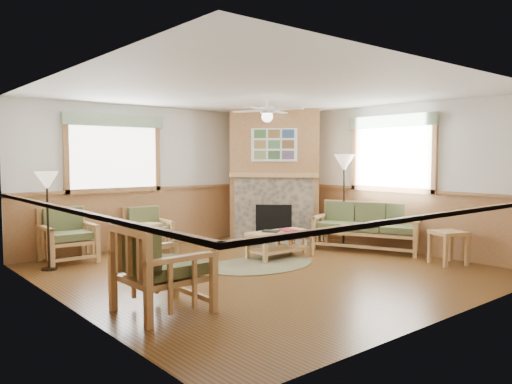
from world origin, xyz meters
TOP-DOWN VIEW (x-y plane):
  - floor at (0.00, 0.00)m, footprint 6.00×6.00m
  - ceiling at (0.00, 0.00)m, footprint 6.00×6.00m
  - wall_back at (0.00, 3.00)m, footprint 6.00×0.02m
  - wall_front at (0.00, -3.00)m, footprint 6.00×0.02m
  - wall_left at (-3.00, 0.00)m, footprint 0.02×6.00m
  - wall_right at (3.00, 0.00)m, footprint 0.02×6.00m
  - wainscot at (0.00, 0.00)m, footprint 6.00×6.00m
  - fireplace at (2.05, 2.05)m, footprint 3.11×3.11m
  - window_back at (-1.10, 2.96)m, footprint 1.90×0.16m
  - window_right at (2.96, -0.20)m, footprint 0.16×1.90m
  - ceiling_fan at (0.30, 0.30)m, footprint 1.59×1.59m
  - sofa at (2.55, 0.04)m, footprint 2.07×1.48m
  - armchair_back_left at (-2.11, 2.55)m, footprint 0.82×0.82m
  - armchair_back_right at (-0.64, 2.55)m, footprint 0.78×0.78m
  - armchair_left at (-2.23, -0.82)m, footprint 0.91×0.91m
  - coffee_table at (0.83, 0.56)m, footprint 1.15×0.60m
  - end_table_chairs at (-0.71, 2.55)m, footprint 0.60×0.59m
  - end_table_sofa at (2.55, -1.59)m, footprint 0.63×0.61m
  - footstool at (1.29, 0.77)m, footprint 0.45×0.45m
  - braided_rug at (0.20, 0.31)m, footprint 2.32×2.32m
  - floor_lamp_left at (-2.55, 2.15)m, footprint 0.35×0.35m
  - floor_lamp_right at (2.55, 0.61)m, footprint 0.42×0.42m
  - book_red at (0.98, 0.51)m, footprint 0.27×0.34m
  - book_dark at (0.68, 0.63)m, footprint 0.31×0.33m

SIDE VIEW (x-z plane):
  - floor at x=0.00m, z-range -0.01..0.00m
  - braided_rug at x=0.20m, z-range 0.00..0.01m
  - footstool at x=1.29m, z-range 0.00..0.36m
  - coffee_table at x=0.83m, z-range 0.00..0.45m
  - end_table_chairs at x=-0.71m, z-range 0.00..0.52m
  - end_table_sofa at x=2.55m, z-range 0.00..0.54m
  - armchair_back_right at x=-0.64m, z-range 0.00..0.81m
  - sofa at x=2.55m, z-range 0.00..0.88m
  - armchair_back_left at x=-2.11m, z-range 0.00..0.89m
  - book_dark at x=0.68m, z-range 0.47..0.49m
  - book_red at x=0.98m, z-range 0.47..0.50m
  - armchair_left at x=-2.23m, z-range 0.00..1.00m
  - wainscot at x=0.00m, z-range 0.00..1.10m
  - floor_lamp_left at x=-2.55m, z-range 0.00..1.52m
  - floor_lamp_right at x=2.55m, z-range 0.00..1.80m
  - wall_back at x=0.00m, z-range 0.00..2.70m
  - wall_front at x=0.00m, z-range 0.00..2.70m
  - wall_left at x=-3.00m, z-range 0.00..2.70m
  - wall_right at x=3.00m, z-range 0.00..2.70m
  - fireplace at x=2.05m, z-range 0.00..2.70m
  - window_back at x=-1.10m, z-range 1.78..3.28m
  - window_right at x=2.96m, z-range 1.78..3.28m
  - ceiling_fan at x=0.30m, z-range 2.48..2.84m
  - ceiling at x=0.00m, z-range 2.70..2.71m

